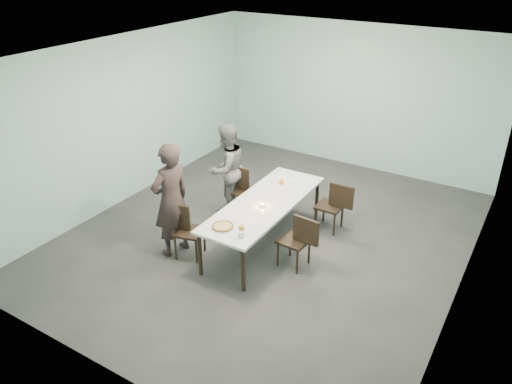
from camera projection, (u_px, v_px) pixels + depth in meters
The scene contains 16 objects.
ground at pixel (270, 235), 8.35m from camera, with size 7.00×7.00×0.00m, color #333335.
room_shell at pixel (271, 119), 7.44m from camera, with size 6.02×7.02×3.01m.
table at pixel (264, 205), 7.83m from camera, with size 0.93×2.61×0.75m.
chair_near_left at pixel (184, 227), 7.62m from camera, with size 0.65×0.52×0.87m.
chair_far_left at pixel (244, 188), 8.82m from camera, with size 0.62×0.43×0.87m.
chair_near_right at pixel (299, 238), 7.33m from camera, with size 0.63×0.46×0.87m.
chair_far_right at pixel (334, 204), 8.29m from camera, with size 0.61×0.42×0.87m.
diner_near at pixel (171, 200), 7.52m from camera, with size 0.67×0.44×1.83m, color black.
diner_far at pixel (227, 168), 8.80m from camera, with size 0.79×0.61×1.62m, color slate.
pizza at pixel (223, 226), 7.11m from camera, with size 0.34×0.34×0.04m.
side_plate at pixel (254, 223), 7.23m from camera, with size 0.18×0.18×0.01m, color white.
beer_glass at pixel (242, 230), 6.91m from camera, with size 0.08×0.08×0.15m, color #C0802A.
water_tumbler at pixel (241, 234), 6.87m from camera, with size 0.08×0.08×0.09m, color silver.
tealight at pixel (263, 205), 7.67m from camera, with size 0.06×0.06×0.05m.
amber_tumbler at pixel (281, 182), 8.36m from camera, with size 0.07×0.07×0.08m, color #C0802A.
menu at pixel (287, 180), 8.53m from camera, with size 0.30×0.22×0.01m, color silver.
Camera 1 is at (3.51, -6.20, 4.43)m, focal length 35.00 mm.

